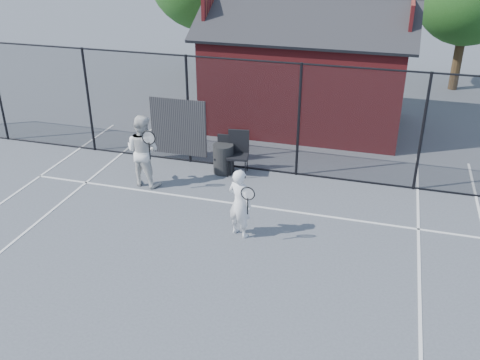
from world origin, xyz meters
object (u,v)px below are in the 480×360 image
(chair_left, at_px, (225,156))
(clubhouse, at_px, (306,75))
(player_front, at_px, (240,203))
(player_back, at_px, (143,150))
(chair_right, at_px, (238,154))
(waste_bin, at_px, (223,159))

(chair_left, bearing_deg, clubhouse, 69.53)
(player_front, bearing_deg, player_back, 150.77)
(player_back, bearing_deg, chair_right, 29.78)
(player_front, relative_size, chair_right, 1.35)
(player_front, xyz_separation_m, chair_left, (-1.26, 2.89, -0.28))
(clubhouse, relative_size, chair_right, 5.68)
(player_front, relative_size, waste_bin, 1.95)
(player_front, height_order, waste_bin, player_front)
(chair_right, xyz_separation_m, waste_bin, (-0.40, 0.00, -0.18))
(player_back, xyz_separation_m, waste_bin, (1.71, 1.21, -0.53))
(player_front, xyz_separation_m, waste_bin, (-1.29, 2.89, -0.38))
(player_back, bearing_deg, chair_left, 34.65)
(clubhouse, distance_m, player_back, 6.45)
(clubhouse, distance_m, player_front, 7.34)
(waste_bin, bearing_deg, player_back, -144.77)
(player_front, height_order, chair_right, player_front)
(chair_left, bearing_deg, waste_bin, 176.70)
(clubhouse, height_order, chair_left, clubhouse)
(player_back, height_order, waste_bin, player_back)
(waste_bin, bearing_deg, clubhouse, 72.39)
(player_back, distance_m, chair_left, 2.17)
(player_front, xyz_separation_m, chair_right, (-0.90, 2.89, -0.20))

